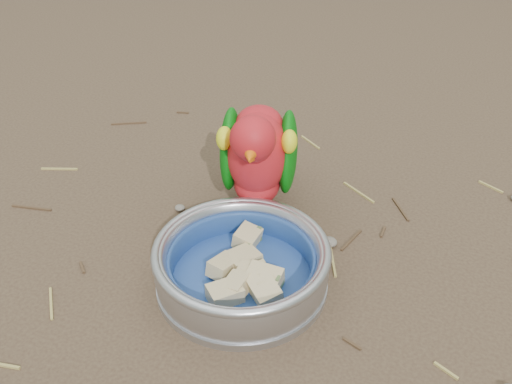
% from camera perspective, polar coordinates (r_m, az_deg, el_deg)
% --- Properties ---
extents(ground, '(60.00, 60.00, 0.00)m').
position_cam_1_polar(ground, '(0.72, 0.46, -10.09)').
color(ground, '#4B3829').
extents(food_bowl, '(0.21, 0.21, 0.02)m').
position_cam_1_polar(food_bowl, '(0.72, -1.41, -8.78)').
color(food_bowl, '#B2B2BA').
rests_on(food_bowl, ground).
extents(bowl_wall, '(0.21, 0.21, 0.04)m').
position_cam_1_polar(bowl_wall, '(0.70, -1.45, -7.00)').
color(bowl_wall, '#B2B2BA').
rests_on(bowl_wall, food_bowl).
extents(fruit_wedges, '(0.13, 0.13, 0.03)m').
position_cam_1_polar(fruit_wedges, '(0.71, -1.44, -7.42)').
color(fruit_wedges, '#CFB682').
rests_on(fruit_wedges, food_bowl).
extents(lory_parrot, '(0.17, 0.25, 0.18)m').
position_cam_1_polar(lory_parrot, '(0.79, 0.15, 2.88)').
color(lory_parrot, red).
rests_on(lory_parrot, ground).
extents(ground_debris, '(0.90, 0.80, 0.01)m').
position_cam_1_polar(ground_debris, '(0.79, 0.55, -4.70)').
color(ground_debris, tan).
rests_on(ground_debris, ground).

